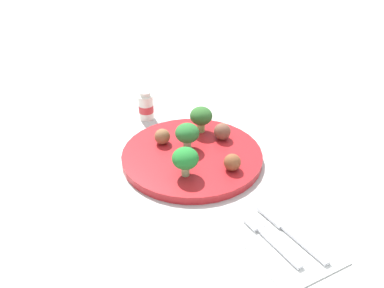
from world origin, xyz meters
name	(u,v)px	position (x,y,z in m)	size (l,w,h in m)	color
ground_plane	(192,159)	(0.00, 0.00, 0.00)	(4.00, 4.00, 0.00)	#B2B2AD
plate	(192,156)	(0.00, 0.00, 0.01)	(0.28, 0.28, 0.02)	red
broccoli_floret_far_rim	(188,133)	(0.02, 0.00, 0.05)	(0.05, 0.05, 0.05)	#9DBB7E
broccoli_floret_front_left	(185,159)	(-0.06, 0.05, 0.05)	(0.05, 0.05, 0.06)	#9FB978
broccoli_floret_center	(201,117)	(0.06, -0.06, 0.05)	(0.05, 0.05, 0.06)	#96CA6A
meatball_center	(232,162)	(-0.09, -0.04, 0.03)	(0.03, 0.03, 0.03)	brown
meatball_far_rim	(222,132)	(0.01, -0.08, 0.03)	(0.04, 0.04, 0.04)	brown
meatball_front_left	(162,136)	(0.06, 0.04, 0.03)	(0.03, 0.03, 0.03)	brown
napkin	(282,239)	(-0.26, -0.01, 0.00)	(0.17, 0.12, 0.01)	white
fork	(269,237)	(-0.25, 0.01, 0.01)	(0.12, 0.02, 0.01)	silver
knife	(288,230)	(-0.25, -0.03, 0.01)	(0.15, 0.02, 0.01)	silver
yogurt_bottle	(146,107)	(0.20, 0.01, 0.03)	(0.04, 0.04, 0.07)	white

